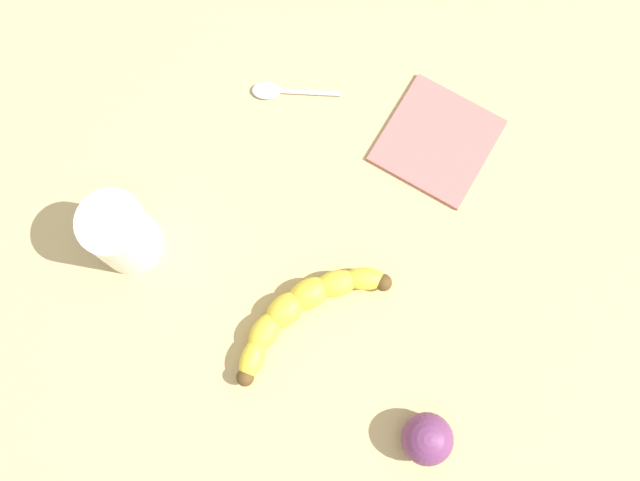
# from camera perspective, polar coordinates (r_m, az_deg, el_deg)

# --- Properties ---
(wooden_tabletop) EXTENTS (1.20, 1.20, 0.03)m
(wooden_tabletop) POSITION_cam_1_polar(r_m,az_deg,el_deg) (0.87, -3.00, -2.13)
(wooden_tabletop) COLOR tan
(wooden_tabletop) RESTS_ON ground
(banana) EXTENTS (0.16, 0.15, 0.03)m
(banana) POSITION_cam_1_polar(r_m,az_deg,el_deg) (0.83, -1.41, -5.42)
(banana) COLOR yellow
(banana) RESTS_ON wooden_tabletop
(smoothie_glass) EXTENTS (0.08, 0.08, 0.10)m
(smoothie_glass) POSITION_cam_1_polar(r_m,az_deg,el_deg) (0.84, -15.35, 0.54)
(smoothie_glass) COLOR silver
(smoothie_glass) RESTS_ON wooden_tabletop
(plum_fruit) EXTENTS (0.06, 0.06, 0.06)m
(plum_fruit) POSITION_cam_1_polar(r_m,az_deg,el_deg) (0.82, 8.44, -15.21)
(plum_fruit) COLOR #6B3360
(plum_fruit) RESTS_ON wooden_tabletop
(teaspoon) EXTENTS (0.03, 0.11, 0.01)m
(teaspoon) POSITION_cam_1_polar(r_m,az_deg,el_deg) (0.93, -3.83, 11.68)
(teaspoon) COLOR silver
(teaspoon) RESTS_ON wooden_tabletop
(folded_napkin) EXTENTS (0.17, 0.16, 0.01)m
(folded_napkin) POSITION_cam_1_polar(r_m,az_deg,el_deg) (0.91, 9.23, 7.78)
(folded_napkin) COLOR #BC6660
(folded_napkin) RESTS_ON wooden_tabletop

